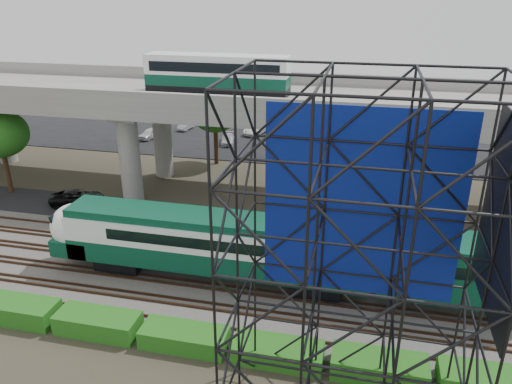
# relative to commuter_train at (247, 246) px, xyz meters

# --- Properties ---
(ground) EXTENTS (140.00, 140.00, 0.00)m
(ground) POSITION_rel_commuter_train_xyz_m (-2.87, -2.00, -2.88)
(ground) COLOR #474233
(ground) RESTS_ON ground
(ballast_bed) EXTENTS (90.00, 12.00, 0.20)m
(ballast_bed) POSITION_rel_commuter_train_xyz_m (-2.87, 0.00, -2.78)
(ballast_bed) COLOR slate
(ballast_bed) RESTS_ON ground
(service_road) EXTENTS (90.00, 5.00, 0.08)m
(service_road) POSITION_rel_commuter_train_xyz_m (-2.87, 8.50, -2.84)
(service_road) COLOR black
(service_road) RESTS_ON ground
(parking_lot) EXTENTS (90.00, 18.00, 0.08)m
(parking_lot) POSITION_rel_commuter_train_xyz_m (-2.87, 32.00, -2.84)
(parking_lot) COLOR black
(parking_lot) RESTS_ON ground
(harbor_water) EXTENTS (140.00, 40.00, 0.03)m
(harbor_water) POSITION_rel_commuter_train_xyz_m (-2.87, 54.00, -2.87)
(harbor_water) COLOR #496279
(harbor_water) RESTS_ON ground
(rail_tracks) EXTENTS (90.00, 9.52, 0.16)m
(rail_tracks) POSITION_rel_commuter_train_xyz_m (-2.87, -0.00, -2.60)
(rail_tracks) COLOR #472D1E
(rail_tracks) RESTS_ON ballast_bed
(commuter_train) EXTENTS (29.30, 3.06, 4.30)m
(commuter_train) POSITION_rel_commuter_train_xyz_m (0.00, 0.00, 0.00)
(commuter_train) COLOR black
(commuter_train) RESTS_ON rail_tracks
(overpass) EXTENTS (80.00, 12.00, 12.40)m
(overpass) POSITION_rel_commuter_train_xyz_m (-3.10, 14.00, 5.33)
(overpass) COLOR #9E9B93
(overpass) RESTS_ON ground
(scaffold_tower) EXTENTS (9.36, 6.36, 15.00)m
(scaffold_tower) POSITION_rel_commuter_train_xyz_m (6.64, -9.98, 4.59)
(scaffold_tower) COLOR black
(scaffold_tower) RESTS_ON ground
(hedge_strip) EXTENTS (34.60, 1.80, 1.20)m
(hedge_strip) POSITION_rel_commuter_train_xyz_m (-1.86, -6.30, -2.32)
(hedge_strip) COLOR #186116
(hedge_strip) RESTS_ON ground
(trees) EXTENTS (40.94, 16.94, 7.69)m
(trees) POSITION_rel_commuter_train_xyz_m (-7.54, 14.17, 2.69)
(trees) COLOR #382314
(trees) RESTS_ON ground
(suv) EXTENTS (4.94, 3.36, 1.26)m
(suv) POSITION_rel_commuter_train_xyz_m (-17.35, 8.85, -2.17)
(suv) COLOR black
(suv) RESTS_ON service_road
(parked_cars) EXTENTS (34.53, 9.42, 1.29)m
(parked_cars) POSITION_rel_commuter_train_xyz_m (-1.66, 31.84, -2.20)
(parked_cars) COLOR silver
(parked_cars) RESTS_ON parking_lot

